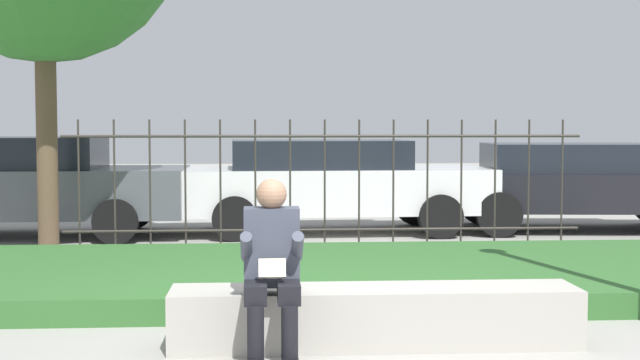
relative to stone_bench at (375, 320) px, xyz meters
The scene contains 8 objects.
ground_plane 0.20m from the stone_bench, behind, with size 60.00×60.00×0.00m, color #9E9B93.
stone_bench is the anchor object (origin of this frame).
person_seated_reader 0.93m from the stone_bench, 157.85° to the right, with size 0.42×0.73×1.22m.
grass_berm 2.35m from the stone_bench, 91.38° to the left, with size 8.21×3.30×0.22m.
iron_fence 4.36m from the stone_bench, 90.75° to the left, with size 6.21×0.03×1.65m.
car_parked_left 7.80m from the stone_bench, 122.80° to the left, with size 4.56×2.04×1.42m.
car_parked_center 6.76m from the stone_bench, 88.49° to the left, with size 4.68×2.02×1.36m.
car_parked_right 7.89m from the stone_bench, 59.76° to the left, with size 4.65×2.26×1.31m.
Camera 1 is at (-0.75, -6.30, 1.59)m, focal length 50.00 mm.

